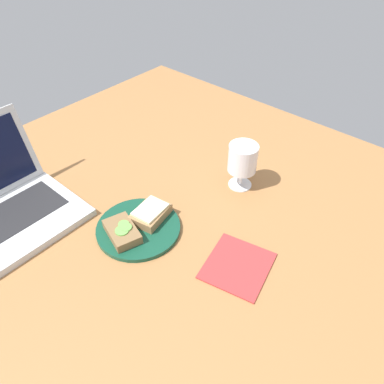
{
  "coord_description": "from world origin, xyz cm",
  "views": [
    {
      "loc": [
        -50.16,
        -54.12,
        74.23
      ],
      "look_at": [
        6.77,
        -4.41,
        8.0
      ],
      "focal_mm": 35.0,
      "sensor_mm": 36.0,
      "label": 1
    }
  ],
  "objects_px": {
    "plate": "(137,227)",
    "sandwich_with_cucumber": "(122,231)",
    "sandwich_with_cheese": "(151,213)",
    "laptop": "(3,207)",
    "napkin": "(237,266)",
    "wine_glass": "(243,160)"
  },
  "relations": [
    {
      "from": "wine_glass",
      "to": "napkin",
      "type": "distance_m",
      "value": 0.31
    },
    {
      "from": "sandwich_with_cucumber",
      "to": "laptop",
      "type": "relative_size",
      "value": 0.36
    },
    {
      "from": "plate",
      "to": "sandwich_with_cheese",
      "type": "xyz_separation_m",
      "value": [
        0.05,
        -0.0,
        0.02
      ]
    },
    {
      "from": "plate",
      "to": "laptop",
      "type": "relative_size",
      "value": 0.65
    },
    {
      "from": "wine_glass",
      "to": "laptop",
      "type": "bearing_deg",
      "value": 143.64
    },
    {
      "from": "plate",
      "to": "sandwich_with_cheese",
      "type": "distance_m",
      "value": 0.05
    },
    {
      "from": "wine_glass",
      "to": "laptop",
      "type": "relative_size",
      "value": 0.41
    },
    {
      "from": "wine_glass",
      "to": "sandwich_with_cheese",
      "type": "bearing_deg",
      "value": 161.47
    },
    {
      "from": "plate",
      "to": "laptop",
      "type": "distance_m",
      "value": 0.35
    },
    {
      "from": "plate",
      "to": "wine_glass",
      "type": "distance_m",
      "value": 0.34
    },
    {
      "from": "sandwich_with_cheese",
      "to": "napkin",
      "type": "distance_m",
      "value": 0.26
    },
    {
      "from": "plate",
      "to": "sandwich_with_cucumber",
      "type": "bearing_deg",
      "value": 175.27
    },
    {
      "from": "sandwich_with_cheese",
      "to": "sandwich_with_cucumber",
      "type": "xyz_separation_m",
      "value": [
        -0.09,
        0.01,
        -0.0
      ]
    },
    {
      "from": "sandwich_with_cheese",
      "to": "napkin",
      "type": "relative_size",
      "value": 0.73
    },
    {
      "from": "wine_glass",
      "to": "sandwich_with_cucumber",
      "type": "bearing_deg",
      "value": 164.7
    },
    {
      "from": "sandwich_with_cheese",
      "to": "plate",
      "type": "bearing_deg",
      "value": 174.87
    },
    {
      "from": "laptop",
      "to": "napkin",
      "type": "bearing_deg",
      "value": -63.53
    },
    {
      "from": "laptop",
      "to": "napkin",
      "type": "height_order",
      "value": "laptop"
    },
    {
      "from": "plate",
      "to": "sandwich_with_cucumber",
      "type": "xyz_separation_m",
      "value": [
        -0.05,
        0.0,
        0.02
      ]
    },
    {
      "from": "plate",
      "to": "sandwich_with_cucumber",
      "type": "distance_m",
      "value": 0.05
    },
    {
      "from": "sandwich_with_cucumber",
      "to": "wine_glass",
      "type": "bearing_deg",
      "value": -15.3
    },
    {
      "from": "wine_glass",
      "to": "plate",
      "type": "bearing_deg",
      "value": 163.28
    }
  ]
}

